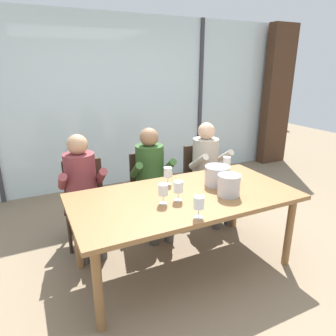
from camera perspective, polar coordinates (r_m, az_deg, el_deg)
name	(u,v)px	position (r m, az deg, el deg)	size (l,w,h in m)	color
ground	(146,221)	(3.90, -4.23, -9.85)	(14.00, 14.00, 0.00)	#847056
window_glass_panel	(109,104)	(4.84, -11.12, 11.70)	(7.23, 0.03, 2.60)	silver
window_mullion_right	(200,100)	(5.47, 6.03, 12.69)	(0.06, 0.06, 2.60)	#38383D
hillside_vineyard	(69,98)	(8.91, -18.21, 12.48)	(13.23, 2.40, 2.09)	#477A38
curtain_heavy_drape	(277,97)	(6.36, 19.81, 12.55)	(0.56, 0.20, 2.60)	#472D1E
dining_table	(185,202)	(2.78, 3.16, -6.45)	(2.03, 1.02, 0.75)	olive
chair_near_curtain	(85,194)	(3.45, -15.42, -4.80)	(0.50, 0.50, 0.89)	#332319
chair_left_of_center	(150,185)	(3.60, -3.46, -3.13)	(0.48, 0.48, 0.89)	#332319
chair_center	(202,174)	(3.96, 6.36, -1.13)	(0.45, 0.45, 0.89)	#332319
person_maroon_top	(82,185)	(3.23, -15.84, -3.12)	(0.47, 0.62, 1.21)	brown
person_olive_shirt	(152,174)	(3.43, -3.06, -1.14)	(0.49, 0.63, 1.21)	#2D5123
person_beige_jumper	(209,165)	(3.78, 7.70, 0.58)	(0.48, 0.63, 1.21)	#B7AD9E
ice_bucket_primary	(229,185)	(2.75, 11.39, -3.12)	(0.21, 0.21, 0.20)	#B7B7BC
ice_bucket_secondary	(217,175)	(2.98, 9.23, -1.36)	(0.24, 0.24, 0.19)	#B7B7BC
wine_glass_by_left_taster	(163,191)	(2.54, -0.92, -4.26)	(0.08, 0.08, 0.17)	silver
wine_glass_near_bucket	(227,162)	(3.35, 11.00, 1.14)	(0.08, 0.08, 0.17)	silver
wine_glass_center_pour	(199,203)	(2.31, 5.83, -6.56)	(0.08, 0.08, 0.17)	silver
wine_glass_by_right_taster	(168,173)	(2.94, -0.03, -0.95)	(0.08, 0.08, 0.17)	silver
wine_glass_spare_empty	(178,188)	(2.60, 1.95, -3.71)	(0.08, 0.08, 0.17)	silver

